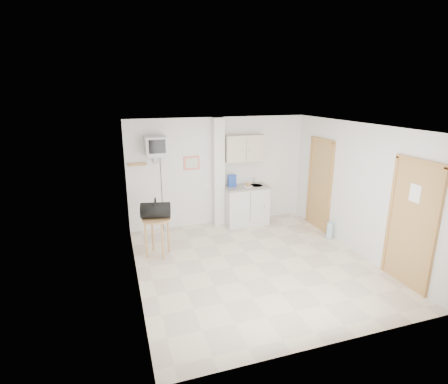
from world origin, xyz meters
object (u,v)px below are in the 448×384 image
object	(u,v)px
crt_television	(156,147)
water_bottle	(330,230)
duffel_bag	(156,210)
round_table	(157,225)

from	to	relation	value
crt_television	water_bottle	distance (m)	4.11
water_bottle	duffel_bag	bearing A→B (deg)	174.50
round_table	duffel_bag	size ratio (longest dim) A/B	1.27
round_table	water_bottle	world-z (taller)	round_table
duffel_bag	water_bottle	world-z (taller)	duffel_bag
duffel_bag	water_bottle	xyz separation A→B (m)	(3.63, -0.35, -0.74)
water_bottle	round_table	bearing A→B (deg)	174.89
duffel_bag	water_bottle	distance (m)	3.72
water_bottle	crt_television	bearing A→B (deg)	157.47
crt_television	water_bottle	world-z (taller)	crt_television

